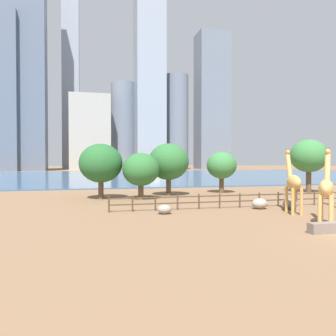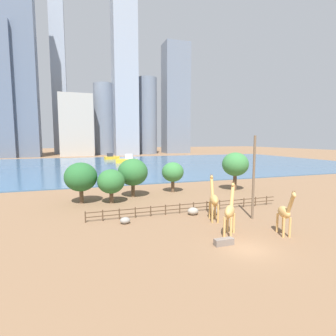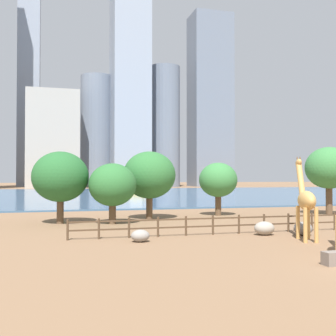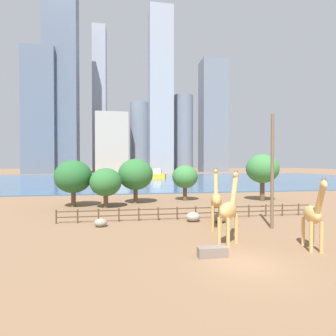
% 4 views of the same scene
% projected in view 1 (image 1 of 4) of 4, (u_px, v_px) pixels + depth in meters
% --- Properties ---
extents(ground_plane, '(400.00, 400.00, 0.00)m').
position_uv_depth(ground_plane, '(140.00, 175.00, 95.47)').
color(ground_plane, brown).
extents(harbor_water, '(180.00, 86.00, 0.20)m').
position_uv_depth(harbor_water, '(142.00, 175.00, 92.56)').
color(harbor_water, '#3D6084').
rests_on(harbor_water, ground).
extents(giraffe_tall, '(2.59, 2.74, 5.18)m').
position_uv_depth(giraffe_tall, '(326.00, 188.00, 21.20)').
color(giraffe_tall, tan).
rests_on(giraffe_tall, ground).
extents(giraffe_young, '(1.61, 3.36, 5.28)m').
position_uv_depth(giraffe_young, '(293.00, 182.00, 25.86)').
color(giraffe_young, tan).
rests_on(giraffe_young, ground).
extents(boulder_near_fence, '(1.12, 0.98, 0.74)m').
position_uv_depth(boulder_near_fence, '(165.00, 209.00, 25.57)').
color(boulder_near_fence, gray).
rests_on(boulder_near_fence, ground).
extents(boulder_by_pole, '(1.22, 1.20, 0.90)m').
position_uv_depth(boulder_by_pole, '(290.00, 204.00, 28.10)').
color(boulder_by_pole, gray).
rests_on(boulder_by_pole, ground).
extents(boulder_small, '(1.38, 1.21, 0.91)m').
position_uv_depth(boulder_small, '(260.00, 204.00, 28.31)').
color(boulder_small, gray).
rests_on(boulder_small, ground).
extents(feeding_trough, '(1.80, 0.60, 0.60)m').
position_uv_depth(feeding_trough, '(324.00, 228.00, 18.74)').
color(feeding_trough, '#72665B').
rests_on(feeding_trough, ground).
extents(enclosure_fence, '(26.12, 0.14, 1.30)m').
position_uv_depth(enclosure_fence, '(253.00, 199.00, 29.32)').
color(enclosure_fence, '#4C3826').
rests_on(enclosure_fence, ground).
extents(tree_left_large, '(3.87, 3.87, 5.35)m').
position_uv_depth(tree_left_large, '(222.00, 166.00, 42.59)').
color(tree_left_large, brown).
rests_on(tree_left_large, ground).
extents(tree_center_broad, '(3.97, 3.97, 5.04)m').
position_uv_depth(tree_center_broad, '(141.00, 170.00, 35.27)').
color(tree_center_broad, brown).
rests_on(tree_center_broad, ground).
extents(tree_right_tall, '(4.88, 4.88, 6.27)m').
position_uv_depth(tree_right_tall, '(169.00, 162.00, 39.28)').
color(tree_right_tall, brown).
rests_on(tree_right_tall, ground).
extents(tree_left_small, '(4.70, 4.70, 6.04)m').
position_uv_depth(tree_left_small, '(101.00, 163.00, 35.60)').
color(tree_left_small, brown).
rests_on(tree_left_small, ground).
extents(tree_right_small, '(4.80, 4.80, 7.00)m').
position_uv_depth(tree_right_small, '(309.00, 156.00, 43.09)').
color(tree_right_small, brown).
rests_on(tree_right_small, ground).
extents(boat_ferry, '(6.97, 3.82, 2.90)m').
position_uv_depth(boat_ferry, '(132.00, 169.00, 118.28)').
color(boat_ferry, gold).
rests_on(boat_ferry, harbor_water).
extents(boat_sailboat, '(8.49, 5.38, 3.51)m').
position_uv_depth(boat_sailboat, '(153.00, 170.00, 98.26)').
color(boat_sailboat, gold).
rests_on(boat_sailboat, harbor_water).
extents(skyline_tower_needle, '(12.14, 12.14, 48.00)m').
position_uv_depth(skyline_tower_needle, '(177.00, 122.00, 167.31)').
color(skyline_tower_needle, slate).
rests_on(skyline_tower_needle, ground).
extents(skyline_block_central, '(13.47, 14.58, 94.88)m').
position_uv_depth(skyline_block_central, '(149.00, 70.00, 155.00)').
color(skyline_block_central, '#939EAD').
rests_on(skyline_block_central, ground).
extents(skyline_tower_glass, '(16.67, 13.12, 72.43)m').
position_uv_depth(skyline_tower_glass, '(212.00, 102.00, 176.11)').
color(skyline_tower_glass, slate).
rests_on(skyline_tower_glass, ground).
extents(skyline_block_left, '(17.67, 9.99, 102.48)m').
position_uv_depth(skyline_block_left, '(24.00, 52.00, 140.46)').
color(skyline_block_left, slate).
rests_on(skyline_block_left, ground).
extents(skyline_block_right, '(8.63, 12.00, 96.15)m').
position_uv_depth(skyline_block_right, '(71.00, 79.00, 173.88)').
color(skyline_block_right, '#939EAD').
rests_on(skyline_block_right, ground).
extents(skyline_tower_short, '(12.38, 12.38, 42.67)m').
position_uv_depth(skyline_tower_short, '(124.00, 127.00, 161.75)').
color(skyline_tower_short, slate).
rests_on(skyline_tower_short, ground).
extents(skyline_tower_far, '(17.93, 10.12, 34.10)m').
position_uv_depth(skyline_tower_far, '(90.00, 133.00, 147.57)').
color(skyline_tower_far, '#ADA89E').
rests_on(skyline_tower_far, ground).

